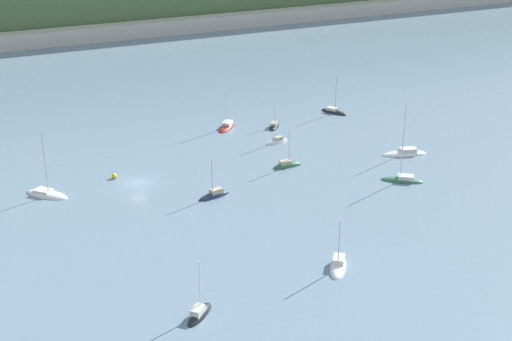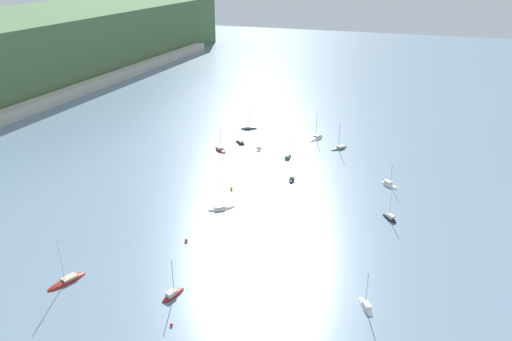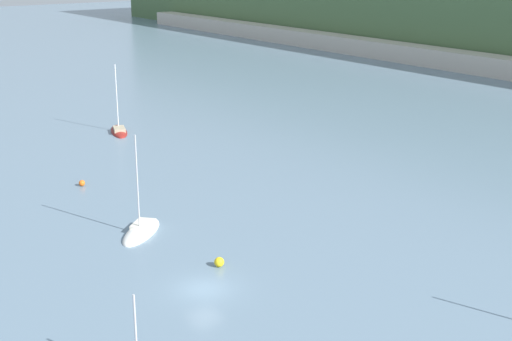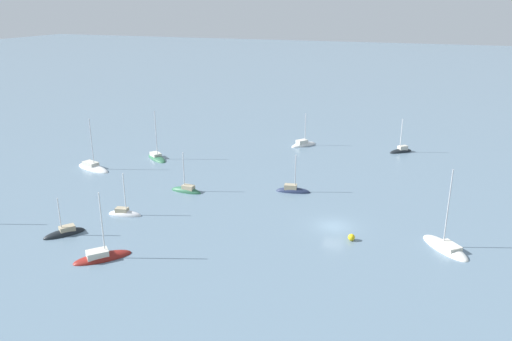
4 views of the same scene
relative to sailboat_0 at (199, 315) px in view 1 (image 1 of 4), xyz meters
The scene contains 14 objects.
ground_plane 36.67m from the sailboat_0, 82.08° to the left, with size 600.00×600.00×0.00m, color slate.
shore_town_strip 137.23m from the sailboat_0, 87.89° to the left, with size 369.28×6.00×4.03m.
sailboat_0 is the anchor object (origin of this frame).
sailboat_1 55.36m from the sailboat_0, 30.34° to the left, with size 7.81×4.35×9.35m.
sailboat_3 42.57m from the sailboat_0, 48.80° to the left, with size 4.97×1.69×6.72m.
sailboat_6 29.75m from the sailboat_0, 63.61° to the left, with size 5.24×2.32×6.40m.
sailboat_7 71.90m from the sailboat_0, 46.58° to the left, with size 3.91×6.03×8.16m.
sailboat_8 38.68m from the sailboat_0, 102.03° to the left, with size 6.37×6.79×10.06m.
sailboat_9 59.83m from the sailboat_0, 62.95° to the left, with size 5.83×6.01×8.28m.
sailboat_10 52.95m from the sailboat_0, 53.22° to the left, with size 4.67×2.07×6.47m.
sailboat_11 60.99m from the sailboat_0, 54.84° to the left, with size 4.15×4.90×5.47m.
sailboat_12 45.01m from the sailboat_0, 25.29° to the left, with size 6.27×5.48×9.25m.
sailboat_13 18.36m from the sailboat_0, ahead, with size 4.95×5.57×6.97m.
mooring_buoy_0 39.58m from the sailboat_0, 86.61° to the left, with size 0.82×0.82×0.82m.
Camera 1 is at (-27.72, -94.91, 42.18)m, focal length 50.00 mm.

